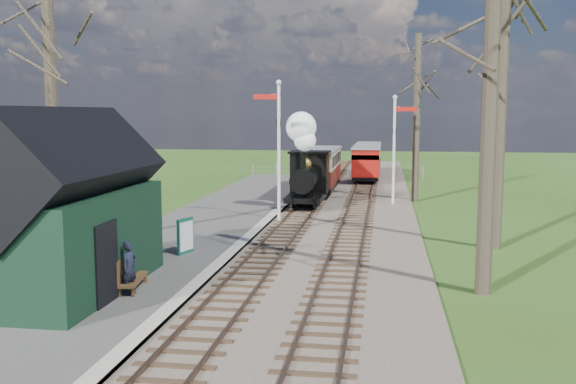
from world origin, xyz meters
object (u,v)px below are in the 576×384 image
semaphore_near (277,141)px  station_shed (66,212)px  locomotive (307,167)px  red_carriage_b (368,157)px  coach (319,168)px  person (130,268)px  bench (128,273)px  semaphore_far (396,142)px  sign_board (185,236)px  red_carriage_a (366,163)px

semaphore_near → station_shed: bearing=-106.4°
locomotive → red_carriage_b: locomotive is taller
coach → person: size_ratio=5.42×
bench → red_carriage_b: bearing=81.0°
red_carriage_b → bench: 34.45m
station_shed → bench: 2.25m
semaphore_far → person: bearing=-111.0°
semaphore_far → locomotive: semaphore_far is taller
person → sign_board: bearing=17.0°
semaphore_far → station_shed: bearing=-115.7°
coach → red_carriage_b: 12.20m
station_shed → semaphore_near: bearing=73.6°
station_shed → sign_board: station_shed is taller
semaphore_far → coach: size_ratio=0.77×
semaphore_far → red_carriage_b: semaphore_far is taller
locomotive → red_carriage_a: (2.61, 12.49, -0.75)m
station_shed → locomotive: size_ratio=1.35×
station_shed → red_carriage_a: bearing=76.5°
sign_board → bench: 4.40m
station_shed → locomotive: station_shed is taller
station_shed → red_carriage_b: bearing=78.6°
coach → red_carriage_a: 6.93m
red_carriage_a → bench: red_carriage_a is taller
station_shed → sign_board: 5.20m
coach → locomotive: bearing=-90.1°
sign_board → bench: (-0.16, -4.40, -0.16)m
semaphore_far → red_carriage_b: (-1.77, 16.32, -1.95)m
semaphore_near → bench: 12.25m
station_shed → locomotive: 16.88m
semaphore_near → coach: (0.77, 10.40, -2.05)m
semaphore_far → red_carriage_b: size_ratio=1.21×
sign_board → person: (0.05, -4.82, 0.10)m
semaphore_near → semaphore_far: (5.14, 6.00, -0.27)m
semaphore_far → red_carriage_a: (-1.77, 10.82, -1.95)m
red_carriage_b → sign_board: bearing=-100.0°
locomotive → red_carriage_a: 12.78m
red_carriage_a → sign_board: red_carriage_a is taller
semaphore_near → sign_board: size_ratio=5.30×
semaphore_far → coach: semaphore_far is taller
red_carriage_b → sign_board: (-5.22, -29.62, -0.61)m
semaphore_far → person: 19.56m
coach → red_carriage_a: (2.60, 6.42, -0.17)m
sign_board → person: 4.82m
bench → person: size_ratio=1.20×
locomotive → person: size_ratio=3.39×
red_carriage_a → bench: size_ratio=2.84×
red_carriage_a → person: 29.40m
locomotive → coach: locomotive is taller
red_carriage_a → coach: bearing=-112.0°
red_carriage_a → sign_board: bearing=-102.2°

